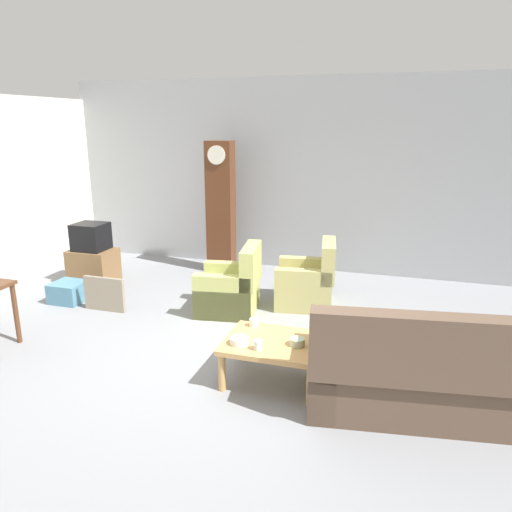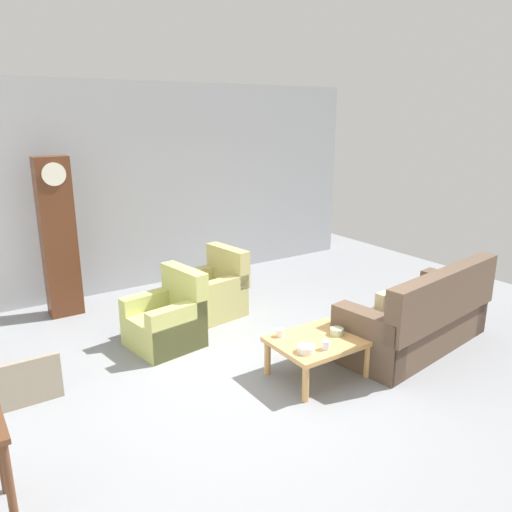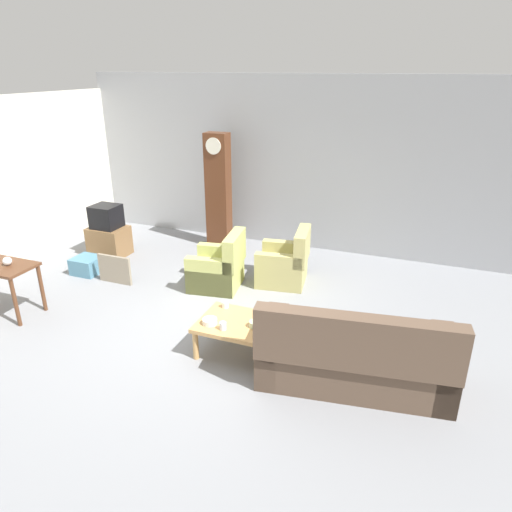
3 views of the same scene
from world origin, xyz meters
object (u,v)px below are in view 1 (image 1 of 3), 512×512
grandfather_clock (221,207)px  tv_crt (91,237)px  armchair_olive_far (308,284)px  cup_white_porcelain (254,322)px  armchair_olive_near (231,290)px  storage_box_blue (69,292)px  couch_floral (432,377)px  tv_stand_cabinet (94,266)px  coffee_table_wood (274,346)px  bowl_shallow_green (297,342)px  cup_blue_rimmed (258,345)px  framed_picture_leaning (104,294)px  bowl_white_stacked (239,341)px

grandfather_clock → tv_crt: 2.12m
armchair_olive_far → cup_white_porcelain: (-0.21, -1.86, 0.16)m
armchair_olive_near → grandfather_clock: size_ratio=0.42×
storage_box_blue → cup_white_porcelain: size_ratio=5.06×
couch_floral → cup_white_porcelain: bearing=166.4°
tv_stand_cabinet → tv_crt: size_ratio=1.42×
coffee_table_wood → armchair_olive_near: bearing=122.8°
bowl_shallow_green → coffee_table_wood: bearing=172.2°
armchair_olive_far → cup_blue_rimmed: size_ratio=9.66×
armchair_olive_near → tv_crt: 2.59m
coffee_table_wood → cup_blue_rimmed: bearing=-112.9°
framed_picture_leaning → storage_box_blue: framed_picture_leaning is taller
coffee_table_wood → bowl_white_stacked: bowl_white_stacked is taller
framed_picture_leaning → storage_box_blue: bearing=167.8°
bowl_white_stacked → bowl_shallow_green: size_ratio=1.25×
armchair_olive_far → coffee_table_wood: 2.14m
cup_white_porcelain → coffee_table_wood: bearing=-42.7°
armchair_olive_far → tv_stand_cabinet: armchair_olive_far is taller
framed_picture_leaning → cup_white_porcelain: cup_white_porcelain is taller
cup_blue_rimmed → bowl_shallow_green: size_ratio=0.66×
armchair_olive_far → cup_blue_rimmed: (-0.01, -2.36, 0.17)m
bowl_white_stacked → cup_blue_rimmed: bearing=-16.8°
couch_floral → grandfather_clock: 4.80m
tv_stand_cabinet → tv_crt: 0.48m
armchair_olive_near → grandfather_clock: (-0.79, 1.71, 0.80)m
coffee_table_wood → storage_box_blue: (-3.37, 1.25, -0.22)m
tv_crt → grandfather_clock: bearing=35.1°
coffee_table_wood → grandfather_clock: size_ratio=0.44×
tv_stand_cabinet → bowl_white_stacked: bearing=-34.9°
tv_stand_cabinet → storage_box_blue: (0.16, -0.83, -0.13)m
storage_box_blue → bowl_white_stacked: bowl_white_stacked is taller
coffee_table_wood → framed_picture_leaning: (-2.67, 1.10, -0.13)m
armchair_olive_far → bowl_white_stacked: 2.32m
couch_floral → cup_blue_rimmed: 1.55m
armchair_olive_far → framed_picture_leaning: bearing=-158.3°
framed_picture_leaning → bowl_white_stacked: (2.37, -1.27, 0.22)m
bowl_white_stacked → grandfather_clock: bearing=113.6°
tv_crt → bowl_white_stacked: (3.23, -2.25, -0.29)m
armchair_olive_near → bowl_white_stacked: 1.90m
bowl_shallow_green → cup_white_porcelain: bearing=150.1°
grandfather_clock → tv_crt: size_ratio=4.57×
framed_picture_leaning → storage_box_blue: 0.72m
armchair_olive_far → tv_stand_cabinet: bearing=-179.2°
armchair_olive_near → cup_blue_rimmed: (0.93, -1.82, 0.17)m
couch_floral → cup_white_porcelain: size_ratio=24.97×
couch_floral → cup_white_porcelain: (-1.74, 0.42, 0.12)m
storage_box_blue → cup_blue_rimmed: bearing=-24.4°
coffee_table_wood → bowl_white_stacked: (-0.30, -0.17, 0.09)m
couch_floral → storage_box_blue: couch_floral is taller
cup_blue_rimmed → armchair_olive_far: bearing=89.7°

